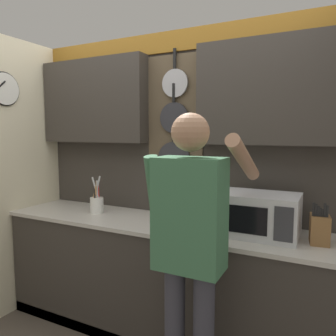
# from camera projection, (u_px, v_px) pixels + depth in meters

# --- Properties ---
(ground_plane) EXTENTS (14.00, 14.00, 0.00)m
(ground_plane) POSITION_uv_depth(u_px,v_px,m) (157.00, 331.00, 2.64)
(ground_plane) COLOR brown
(base_cabinet_counter) EXTENTS (2.59, 0.61, 0.91)m
(base_cabinet_counter) POSITION_uv_depth(u_px,v_px,m) (156.00, 278.00, 2.58)
(base_cabinet_counter) COLOR #38332D
(base_cabinet_counter) RESTS_ON ground_plane
(back_wall_unit) EXTENTS (3.16, 0.20, 2.41)m
(back_wall_unit) POSITION_uv_depth(u_px,v_px,m) (171.00, 142.00, 2.71)
(back_wall_unit) COLOR #38332D
(back_wall_unit) RESTS_ON ground_plane
(microwave) EXTENTS (0.51, 0.36, 0.28)m
(microwave) POSITION_uv_depth(u_px,v_px,m) (259.00, 215.00, 2.18)
(microwave) COLOR silver
(microwave) RESTS_ON base_cabinet_counter
(knife_block) EXTENTS (0.13, 0.16, 0.26)m
(knife_block) POSITION_uv_depth(u_px,v_px,m) (320.00, 229.00, 2.02)
(knife_block) COLOR brown
(knife_block) RESTS_ON base_cabinet_counter
(utensil_crock) EXTENTS (0.11, 0.11, 0.32)m
(utensil_crock) POSITION_uv_depth(u_px,v_px,m) (97.00, 203.00, 2.81)
(utensil_crock) COLOR white
(utensil_crock) RESTS_ON base_cabinet_counter
(person) EXTENTS (0.54, 0.63, 1.70)m
(person) POSITION_uv_depth(u_px,v_px,m) (190.00, 237.00, 1.82)
(person) COLOR #383842
(person) RESTS_ON ground_plane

